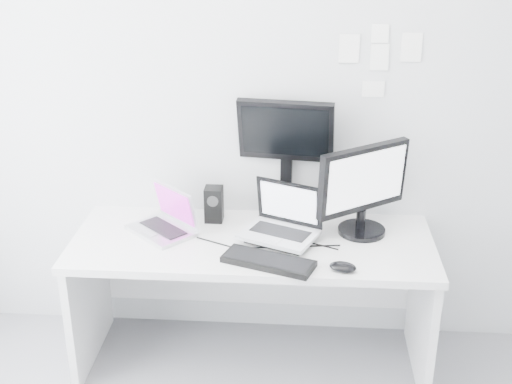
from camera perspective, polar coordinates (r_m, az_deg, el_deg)
back_wall at (r=3.48m, az=0.10°, el=7.72°), size 3.60×0.00×3.60m
desk at (r=3.56m, az=-0.30°, el=-9.28°), size 1.80×0.70×0.73m
macbook at (r=3.44m, az=-8.07°, el=-1.55°), size 0.41×0.40×0.25m
speaker at (r=3.55m, az=-3.55°, el=-1.03°), size 0.11×0.11×0.19m
dell_laptop at (r=3.30m, az=1.96°, el=-1.94°), size 0.43×0.39×0.29m
rear_monitor at (r=3.52m, az=2.53°, el=2.99°), size 0.51×0.24×0.67m
samsung_monitor at (r=3.40m, az=9.08°, el=0.23°), size 0.56×0.50×0.48m
keyboard at (r=3.16m, az=1.05°, el=-5.86°), size 0.46×0.29×0.03m
mouse at (r=3.13m, az=7.31°, el=-6.26°), size 0.14×0.10×0.04m
wall_note_0 at (r=3.41m, az=7.83°, el=11.86°), size 0.10×0.00×0.14m
wall_note_1 at (r=3.43m, az=10.34°, el=11.09°), size 0.09×0.00×0.13m
wall_note_2 at (r=3.44m, az=12.93°, el=11.76°), size 0.10×0.00×0.14m
wall_note_3 at (r=3.47m, az=9.81°, el=8.52°), size 0.11×0.00×0.08m
wall_note_4 at (r=3.41m, az=10.38°, el=12.96°), size 0.08×0.00×0.09m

